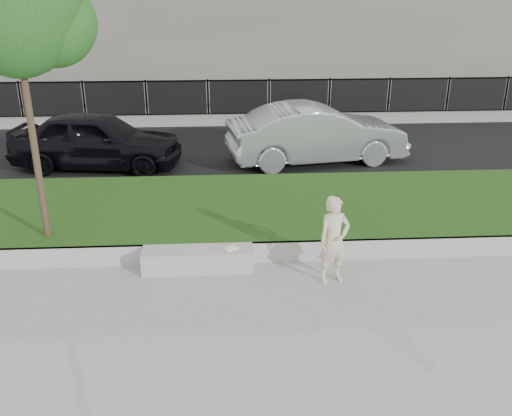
{
  "coord_description": "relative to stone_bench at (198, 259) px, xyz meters",
  "views": [
    {
      "loc": [
        -0.11,
        -8.51,
        4.98
      ],
      "look_at": [
        0.48,
        1.2,
        1.03
      ],
      "focal_mm": 40.0,
      "sensor_mm": 36.0,
      "label": 1
    }
  ],
  "objects": [
    {
      "name": "car_dark",
      "position": [
        -2.96,
        6.12,
        0.62
      ],
      "size": [
        4.84,
        2.46,
        1.58
      ],
      "primitive_type": "imported",
      "rotation": [
        0.0,
        0.0,
        1.44
      ],
      "color": "black",
      "rests_on": "street"
    },
    {
      "name": "grass_bank",
      "position": [
        0.61,
        2.2,
        -0.01
      ],
      "size": [
        34.0,
        4.0,
        0.4
      ],
      "primitive_type": "cube",
      "color": "black",
      "rests_on": "ground"
    },
    {
      "name": "ground",
      "position": [
        0.61,
        -0.8,
        -0.21
      ],
      "size": [
        90.0,
        90.0,
        0.0
      ],
      "primitive_type": "plane",
      "color": "gray",
      "rests_on": "ground"
    },
    {
      "name": "stone_bench",
      "position": [
        0.0,
        0.0,
        0.0
      ],
      "size": [
        2.01,
        0.5,
        0.41
      ],
      "primitive_type": "cube",
      "color": "#A8A59D",
      "rests_on": "ground"
    },
    {
      "name": "car_silver",
      "position": [
        3.16,
        6.28,
        0.66
      ],
      "size": [
        5.23,
        2.57,
        1.65
      ],
      "primitive_type": "imported",
      "rotation": [
        0.0,
        0.0,
        1.74
      ],
      "color": "#9EA2A7",
      "rests_on": "street"
    },
    {
      "name": "grass_kerb",
      "position": [
        0.61,
        0.24,
        -0.01
      ],
      "size": [
        34.0,
        0.08,
        0.4
      ],
      "primitive_type": "cube",
      "color": "#A8A59D",
      "rests_on": "ground"
    },
    {
      "name": "street",
      "position": [
        0.61,
        7.7,
        -0.19
      ],
      "size": [
        34.0,
        7.0,
        0.04
      ],
      "primitive_type": "cube",
      "color": "black",
      "rests_on": "ground"
    },
    {
      "name": "man",
      "position": [
        2.37,
        -0.55,
        0.58
      ],
      "size": [
        0.66,
        0.53,
        1.57
      ],
      "primitive_type": "imported",
      "rotation": [
        0.0,
        0.0,
        0.31
      ],
      "color": "beige",
      "rests_on": "ground"
    },
    {
      "name": "book",
      "position": [
        0.6,
        -0.01,
        0.22
      ],
      "size": [
        0.28,
        0.27,
        0.03
      ],
      "primitive_type": "cube",
      "rotation": [
        0.0,
        0.0,
        0.6
      ],
      "color": "white",
      "rests_on": "stone_bench"
    },
    {
      "name": "iron_fence",
      "position": [
        0.61,
        11.2,
        0.34
      ],
      "size": [
        32.0,
        0.3,
        1.5
      ],
      "color": "slate",
      "rests_on": "far_pavement"
    },
    {
      "name": "far_pavement",
      "position": [
        0.61,
        12.2,
        -0.15
      ],
      "size": [
        34.0,
        3.0,
        0.12
      ],
      "primitive_type": "cube",
      "color": "gray",
      "rests_on": "ground"
    }
  ]
}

